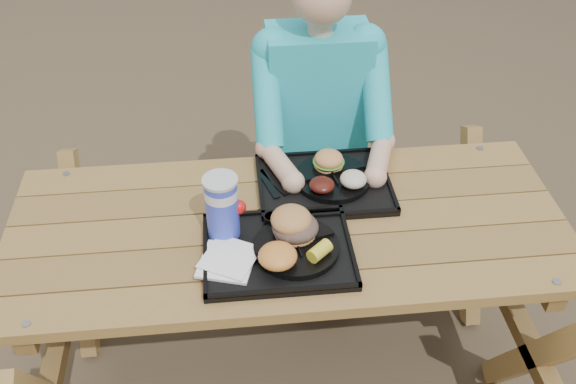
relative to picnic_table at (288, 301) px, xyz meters
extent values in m
plane|color=#999999|center=(0.00, 0.00, -0.38)|extent=(60.00, 60.00, 0.00)
cube|color=black|center=(-0.04, -0.14, 0.39)|extent=(0.45, 0.35, 0.02)
cube|color=black|center=(0.14, 0.17, 0.39)|extent=(0.45, 0.35, 0.02)
cylinder|color=black|center=(0.01, -0.14, 0.41)|extent=(0.26, 0.26, 0.02)
cylinder|color=black|center=(0.17, 0.18, 0.41)|extent=(0.26, 0.26, 0.02)
cube|color=white|center=(-0.20, -0.18, 0.40)|extent=(0.19, 0.19, 0.02)
cylinder|color=#1C30D2|center=(-0.20, -0.05, 0.50)|extent=(0.10, 0.10, 0.20)
cylinder|color=black|center=(-0.05, -0.02, 0.41)|extent=(0.05, 0.05, 0.03)
cylinder|color=yellow|center=(0.01, 0.00, 0.41)|extent=(0.04, 0.04, 0.03)
ellipsoid|color=gold|center=(-0.05, -0.21, 0.44)|extent=(0.11, 0.11, 0.06)
cube|color=black|center=(-0.03, 0.19, 0.40)|extent=(0.10, 0.16, 0.01)
ellipsoid|color=#45130D|center=(0.12, 0.11, 0.43)|extent=(0.09, 0.09, 0.04)
ellipsoid|color=beige|center=(0.23, 0.12, 0.44)|extent=(0.09, 0.09, 0.05)
camera|label=1|loc=(-0.16, -1.52, 1.76)|focal=40.00mm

